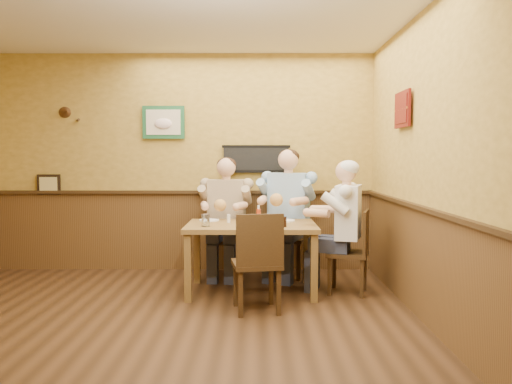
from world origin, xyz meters
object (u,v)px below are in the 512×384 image
(diner_blue_polo, at_px, (289,220))
(salt_shaker, at_px, (229,219))
(water_glass_left, at_px, (206,220))
(cola_tumbler, at_px, (283,222))
(chair_back_left, at_px, (227,239))
(pepper_shaker, at_px, (253,220))
(chair_back_right, at_px, (289,236))
(chair_near_side, at_px, (256,261))
(diner_white_elder, at_px, (348,234))
(diner_tan_shirt, at_px, (227,223))
(chair_right_end, at_px, (348,252))
(dining_table, at_px, (251,232))
(hot_sauce_bottle, at_px, (259,216))
(water_glass_mid, at_px, (274,224))

(diner_blue_polo, bearing_deg, salt_shaker, -116.36)
(water_glass_left, distance_m, salt_shaker, 0.37)
(cola_tumbler, bearing_deg, salt_shaker, 151.24)
(chair_back_left, height_order, pepper_shaker, chair_back_left)
(chair_back_right, bearing_deg, chair_near_side, -84.74)
(chair_near_side, bearing_deg, diner_white_elder, -156.80)
(diner_tan_shirt, xyz_separation_m, diner_white_elder, (1.36, -0.79, -0.01))
(chair_right_end, xyz_separation_m, chair_near_side, (-0.99, -0.64, 0.03))
(water_glass_left, xyz_separation_m, pepper_shaker, (0.49, 0.14, -0.02))
(dining_table, height_order, chair_near_side, chair_near_side)
(salt_shaker, bearing_deg, hot_sauce_bottle, -17.37)
(hot_sauce_bottle, height_order, pepper_shaker, hot_sauce_bottle)
(diner_blue_polo, bearing_deg, chair_near_side, -84.74)
(chair_near_side, height_order, hot_sauce_bottle, chair_near_side)
(chair_back_left, distance_m, diner_blue_polo, 0.80)
(diner_white_elder, bearing_deg, chair_near_side, -40.03)
(chair_right_end, distance_m, diner_white_elder, 0.19)
(chair_back_left, bearing_deg, salt_shaker, -78.45)
(water_glass_mid, xyz_separation_m, salt_shaker, (-0.48, 0.47, -0.01))
(chair_back_left, relative_size, pepper_shaker, 10.13)
(chair_back_left, xyz_separation_m, diner_blue_polo, (0.77, -0.02, 0.24))
(chair_right_end, relative_size, water_glass_left, 7.03)
(diner_blue_polo, relative_size, cola_tumbler, 13.21)
(chair_back_right, height_order, pepper_shaker, chair_back_right)
(salt_shaker, bearing_deg, chair_back_right, 42.59)
(chair_near_side, distance_m, cola_tumbler, 0.61)
(chair_right_end, relative_size, diner_tan_shirt, 0.69)
(chair_near_side, relative_size, diner_tan_shirt, 0.73)
(diner_blue_polo, xyz_separation_m, hot_sauce_bottle, (-0.38, -0.75, 0.14))
(chair_back_right, relative_size, water_glass_left, 7.67)
(hot_sauce_bottle, bearing_deg, pepper_shaker, -142.44)
(diner_tan_shirt, bearing_deg, chair_back_left, 0.00)
(chair_right_end, relative_size, cola_tumbler, 8.47)
(dining_table, xyz_separation_m, pepper_shaker, (0.02, -0.06, 0.14))
(diner_blue_polo, relative_size, water_glass_left, 10.96)
(diner_white_elder, distance_m, pepper_shaker, 1.04)
(chair_back_right, bearing_deg, cola_tumbler, -76.37)
(chair_near_side, xyz_separation_m, cola_tumbler, (0.27, 0.44, 0.33))
(hot_sauce_bottle, height_order, salt_shaker, hot_sauce_bottle)
(diner_blue_polo, bearing_deg, cola_tumbler, -76.37)
(water_glass_mid, xyz_separation_m, cola_tumbler, (0.10, 0.15, 0.00))
(chair_right_end, bearing_deg, water_glass_left, -66.57)
(chair_right_end, height_order, chair_near_side, chair_near_side)
(dining_table, bearing_deg, chair_back_right, 58.46)
(hot_sauce_bottle, distance_m, salt_shaker, 0.35)
(chair_back_left, relative_size, hot_sauce_bottle, 5.01)
(chair_near_side, xyz_separation_m, pepper_shaker, (-0.04, 0.61, 0.32))
(chair_back_right, bearing_deg, diner_blue_polo, 0.00)
(diner_white_elder, bearing_deg, diner_blue_polo, -125.32)
(chair_back_right, relative_size, pepper_shaker, 10.84)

